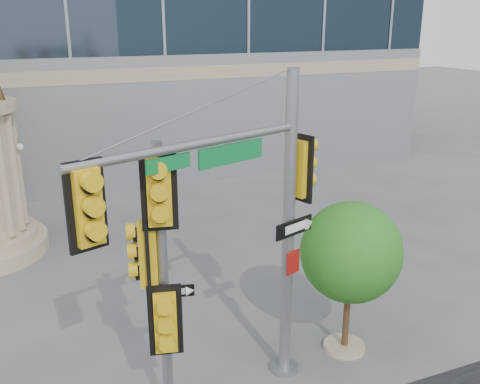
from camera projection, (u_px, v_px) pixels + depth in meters
name	position (u px, v px, depth m)	size (l,w,h in m)	color
ground	(250.00, 363.00, 12.34)	(120.00, 120.00, 0.00)	#545456
main_signal_pole	(245.00, 210.00, 10.03)	(5.00, 2.09, 6.69)	slate
secondary_signal_pole	(159.00, 271.00, 9.50)	(0.97, 0.85, 5.62)	slate
street_tree	(352.00, 256.00, 12.15)	(2.37, 2.32, 3.69)	tan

